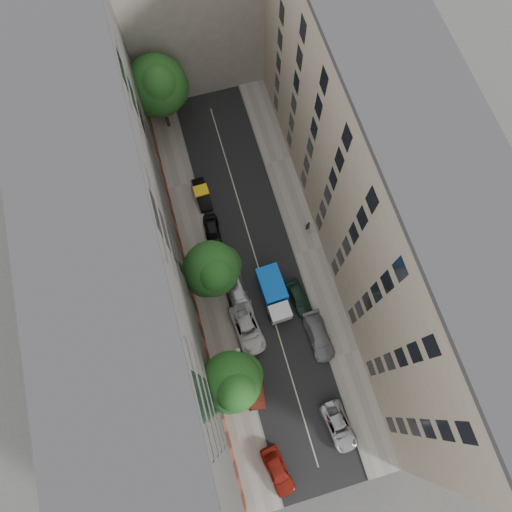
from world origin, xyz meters
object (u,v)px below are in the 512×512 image
object	(u,v)px
tarp_truck	(274,293)
tree_mid	(213,270)
car_right_0	(339,426)
tree_far	(158,88)
lamp_post	(239,353)
car_right_1	(319,336)
car_left_3	(237,290)
car_right_2	(299,298)
car_left_4	(212,232)
pedestrian	(308,226)
car_left_1	(254,385)
car_left_5	(202,195)
car_left_0	(278,471)
tree_near	(233,383)
car_left_2	(247,329)

from	to	relation	value
tarp_truck	tree_mid	size ratio (longest dim) A/B	0.66
car_right_0	tree_far	bearing A→B (deg)	95.85
lamp_post	car_right_1	bearing A→B (deg)	-1.56
car_left_3	lamp_post	distance (m)	7.24
tarp_truck	car_right_2	xyz separation A→B (m)	(2.30, -0.92, -0.71)
car_left_4	pedestrian	distance (m)	9.93
car_left_1	car_left_5	world-z (taller)	car_left_1
car_left_0	lamp_post	world-z (taller)	lamp_post
car_left_3	lamp_post	size ratio (longest dim) A/B	0.83
tree_near	car_left_4	bearing A→B (deg)	83.86
car_left_1	car_right_1	bearing A→B (deg)	26.94
car_left_0	car_left_2	size ratio (longest dim) A/B	0.83
car_left_4	car_left_2	bearing A→B (deg)	-81.53
pedestrian	car_left_5	bearing A→B (deg)	-53.88
car_left_4	pedestrian	world-z (taller)	pedestrian
car_left_0	car_right_0	size ratio (longest dim) A/B	0.94
car_left_3	car_left_5	distance (m)	11.23
car_left_1	tree_mid	size ratio (longest dim) A/B	0.54
car_right_0	lamp_post	world-z (taller)	lamp_post
tarp_truck	car_left_4	world-z (taller)	tarp_truck
car_right_1	car_right_0	bearing A→B (deg)	-97.57
car_left_3	pedestrian	world-z (taller)	pedestrian
car_right_1	car_left_4	bearing A→B (deg)	116.41
car_left_0	car_right_0	xyz separation A→B (m)	(6.40, 2.00, -0.10)
car_left_0	tree_mid	size ratio (longest dim) A/B	0.52
car_left_2	car_left_4	xyz separation A→B (m)	(-0.79, 10.71, -0.04)
car_left_0	car_right_1	distance (m)	12.49
car_left_5	car_left_1	bearing A→B (deg)	-92.12
car_left_2	car_right_1	bearing A→B (deg)	-27.04
car_left_2	lamp_post	distance (m)	4.14
car_right_0	car_right_1	bearing A→B (deg)	77.88
car_left_0	car_right_1	xyz separation A→B (m)	(7.20, 10.20, -0.02)
car_left_0	car_left_4	size ratio (longest dim) A/B	1.09
car_right_1	car_right_2	size ratio (longest dim) A/B	1.26
car_left_1	tree_far	distance (m)	30.72
car_left_5	car_right_0	world-z (taller)	car_right_0
car_left_2	car_right_2	world-z (taller)	car_left_2
car_left_5	pedestrian	world-z (taller)	pedestrian
car_left_4	car_right_0	size ratio (longest dim) A/B	0.87
car_left_1	tree_mid	bearing A→B (deg)	102.11
car_left_5	car_right_2	distance (m)	15.07
tarp_truck	car_left_4	size ratio (longest dim) A/B	1.38
tarp_truck	car_left_3	bearing A→B (deg)	153.94
car_left_0	tree_mid	xyz separation A→B (m)	(-0.90, 17.89, 4.91)
car_left_2	car_left_4	distance (m)	10.74
car_left_0	tree_mid	world-z (taller)	tree_mid
car_left_2	car_left_3	xyz separation A→B (m)	(0.00, 4.02, -0.01)
car_left_3	lamp_post	bearing A→B (deg)	-106.31
tarp_truck	car_left_0	xyz separation A→B (m)	(-4.20, -15.32, -0.64)
car_left_4	car_left_1	bearing A→B (deg)	-85.79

